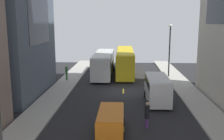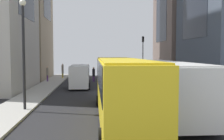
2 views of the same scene
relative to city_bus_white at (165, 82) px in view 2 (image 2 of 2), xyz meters
name	(u,v)px [view 2 (image 2 of 2)]	position (x,y,z in m)	size (l,w,h in m)	color
ground_plane	(112,93)	(2.92, -8.58, -2.01)	(41.32, 41.32, 0.00)	black
sidewalk_west	(183,91)	(-4.36, -8.58, -1.93)	(2.74, 44.00, 0.15)	#9E9B93
sidewalk_east	(37,93)	(10.21, -8.58, -1.93)	(2.74, 44.00, 0.15)	#9E9B93
lane_stripe_0	(103,75)	(2.92, -29.58, -2.00)	(0.16, 2.00, 0.01)	yellow
lane_stripe_1	(106,81)	(2.92, -19.08, -2.00)	(0.16, 2.00, 0.01)	yellow
lane_stripe_2	(112,93)	(2.92, -8.58, -2.00)	(0.16, 2.00, 0.01)	yellow
lane_stripe_3	(124,120)	(2.92, 1.92, -2.00)	(0.16, 2.00, 0.01)	yellow
city_bus_white	(165,82)	(0.00, 0.00, 0.00)	(2.80, 11.57, 3.35)	silver
streetcar_yellow	(120,84)	(3.15, 1.77, 0.12)	(2.70, 13.50, 3.59)	yellow
delivery_van_white	(80,75)	(6.25, -12.61, -0.49)	(2.25, 5.48, 2.58)	white
car_orange_0	(112,74)	(2.03, -19.84, -1.06)	(1.99, 4.39, 1.60)	orange
pedestrian_waiting_curb	(63,71)	(9.45, -23.12, -0.71)	(0.33, 0.33, 2.17)	gold
pedestrian_crossing_mid	(47,73)	(10.92, -18.44, -0.75)	(0.29, 0.29, 2.05)	#593372
pedestrian_walking_far	(207,86)	(-4.64, -3.88, -0.79)	(0.32, 0.32, 2.00)	#336B38
pedestrian_crossing_near	(94,74)	(4.70, -18.97, -0.93)	(0.38, 0.38, 2.03)	#593372
traffic_light_near_corner	(143,49)	(-3.39, -25.20, 2.64)	(0.32, 0.44, 6.54)	black
streetlamp_near	(23,43)	(9.34, -0.89, 2.60)	(0.44, 0.44, 7.32)	black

